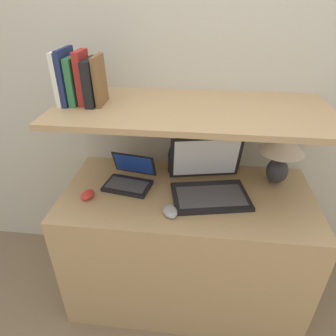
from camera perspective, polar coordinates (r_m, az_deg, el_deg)
The scene contains 17 objects.
ground_plane at distance 1.96m, azimuth 2.28°, elevation -29.16°, with size 12.00×12.00×0.00m, color #7A664C.
wall_back at distance 1.75m, azimuth 5.04°, elevation 14.41°, with size 6.00×0.05×2.40m.
desk at distance 1.85m, azimuth 3.37°, elevation -14.45°, with size 1.32×0.64×0.77m.
back_riser at distance 1.97m, azimuth 4.19°, elevation -3.09°, with size 1.32×0.04×1.19m.
shelf at distance 1.46m, azimuth 4.55°, elevation 10.94°, with size 1.32×0.58×0.03m.
table_lamp at distance 1.69m, azimuth 20.85°, elevation 3.38°, with size 0.23×0.23×0.30m.
laptop_large at distance 1.58m, azimuth 7.78°, elevation -2.80°, with size 0.44×0.39×0.28m.
laptop_small at distance 1.65m, azimuth -7.32°, elevation -2.01°, with size 0.28×0.25×0.16m.
computer_mouse at distance 1.44m, azimuth 0.40°, elevation -8.23°, with size 0.10×0.12×0.04m.
second_mouse at distance 1.60m, azimuth -15.10°, elevation -4.92°, with size 0.08×0.10×0.04m.
router_box at distance 1.76m, azimuth 1.93°, elevation 1.41°, with size 0.11×0.07×0.13m.
book_white at distance 1.56m, azimuth -19.54°, elevation 15.96°, with size 0.02×0.17×0.24m.
book_navy at distance 1.55m, azimuth -18.57°, elevation 16.19°, with size 0.02×0.18×0.25m.
book_green at distance 1.54m, azimuth -17.33°, elevation 15.63°, with size 0.03×0.16×0.22m.
book_red at distance 1.52m, azimuth -15.90°, elevation 16.18°, with size 0.03×0.13×0.25m.
book_black at distance 1.51m, azimuth -14.22°, elevation 15.62°, with size 0.04×0.17×0.21m.
book_brown at distance 1.50m, azimuth -12.89°, elevation 15.94°, with size 0.03×0.14×0.23m.
Camera 1 is at (0.04, -0.97, 1.70)m, focal length 32.00 mm.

